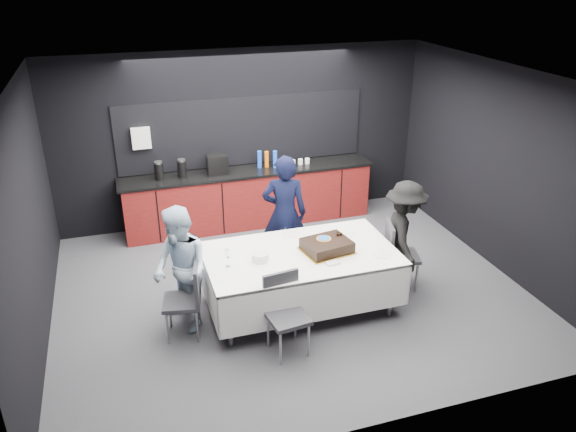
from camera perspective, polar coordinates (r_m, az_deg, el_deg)
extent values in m
plane|color=#434349|center=(7.55, 0.23, -7.56)|extent=(6.00, 6.00, 0.00)
cube|color=white|center=(6.49, 0.27, 13.80)|extent=(6.00, 5.00, 0.04)
cube|color=black|center=(9.17, -4.58, 8.01)|extent=(6.00, 0.04, 2.80)
cube|color=black|center=(4.85, 9.44, -8.57)|extent=(6.00, 0.04, 2.80)
cube|color=black|center=(6.70, -24.99, -0.88)|extent=(0.04, 5.00, 2.80)
cube|color=black|center=(8.27, 20.53, 4.57)|extent=(0.04, 5.00, 2.80)
cube|color=#5C0F0E|center=(9.22, -3.95, 1.84)|extent=(4.00, 0.60, 0.90)
cube|color=black|center=(9.05, -4.04, 4.58)|extent=(4.10, 0.64, 0.04)
cube|color=black|center=(9.13, -4.57, 8.57)|extent=(4.00, 0.03, 1.10)
cube|color=white|center=(8.86, -14.71, 7.67)|extent=(0.28, 0.12, 0.32)
cylinder|color=black|center=(8.80, -12.97, 4.43)|extent=(0.14, 0.14, 0.26)
cylinder|color=black|center=(8.83, -10.71, 4.71)|extent=(0.14, 0.14, 0.26)
cube|color=black|center=(8.90, -7.21, 5.24)|extent=(0.32, 0.24, 0.30)
cylinder|color=blue|center=(9.09, -2.91, 5.76)|extent=(0.07, 0.07, 0.28)
cylinder|color=orange|center=(9.12, -2.18, 5.78)|extent=(0.07, 0.07, 0.26)
cylinder|color=blue|center=(9.08, -1.33, 5.78)|extent=(0.07, 0.07, 0.28)
cylinder|color=white|center=(9.22, 0.50, 5.45)|extent=(0.08, 0.08, 0.09)
cylinder|color=white|center=(9.26, 1.27, 5.53)|extent=(0.08, 0.08, 0.09)
cylinder|color=white|center=(9.29, 1.97, 5.61)|extent=(0.08, 0.08, 0.09)
cylinder|color=#99999E|center=(8.75, -13.06, 5.32)|extent=(0.12, 0.12, 0.03)
cylinder|color=#99999E|center=(8.78, -10.79, 5.60)|extent=(0.12, 0.12, 0.03)
cylinder|color=#99999E|center=(6.41, -5.93, -10.25)|extent=(0.06, 0.06, 0.75)
cylinder|color=#99999E|center=(7.24, -7.61, -5.87)|extent=(0.06, 0.06, 0.75)
cylinder|color=#99999E|center=(6.99, 10.43, -7.28)|extent=(0.06, 0.06, 0.75)
cylinder|color=#99999E|center=(7.76, 7.07, -3.59)|extent=(0.06, 0.06, 0.75)
cube|color=white|center=(6.83, 1.27, -3.89)|extent=(2.32, 1.32, 0.04)
cube|color=white|center=(6.45, 3.13, -8.60)|extent=(2.32, 0.02, 0.55)
cube|color=white|center=(7.50, -0.35, -3.39)|extent=(2.32, 0.02, 0.55)
cube|color=white|center=(6.73, -8.14, -7.25)|extent=(0.02, 1.32, 0.55)
cube|color=white|center=(7.37, 9.77, -4.34)|extent=(0.02, 1.32, 0.55)
cube|color=gold|center=(6.87, 3.96, -3.52)|extent=(0.66, 0.57, 0.01)
cube|color=black|center=(6.84, 3.97, -3.04)|extent=(0.61, 0.52, 0.12)
cube|color=black|center=(6.81, 3.99, -2.55)|extent=(0.61, 0.52, 0.01)
cylinder|color=orange|center=(6.85, 3.65, -2.29)|extent=(0.18, 0.18, 0.00)
cylinder|color=blue|center=(6.85, 3.66, -2.26)|extent=(0.15, 0.15, 0.01)
sphere|color=black|center=(6.96, 5.02, -1.73)|extent=(0.04, 0.04, 0.04)
sphere|color=black|center=(6.93, 5.30, -1.85)|extent=(0.04, 0.04, 0.04)
sphere|color=black|center=(6.92, 4.99, -1.89)|extent=(0.04, 0.04, 0.04)
cylinder|color=white|center=(6.63, -2.83, -4.17)|extent=(0.20, 0.20, 0.10)
cylinder|color=white|center=(6.34, -1.10, -6.10)|extent=(0.20, 0.20, 0.01)
cylinder|color=white|center=(7.30, 6.31, -1.86)|extent=(0.18, 0.18, 0.01)
cylinder|color=white|center=(6.88, 9.47, -3.83)|extent=(0.22, 0.22, 0.01)
cylinder|color=white|center=(7.25, 0.27, -1.86)|extent=(0.22, 0.22, 0.01)
cube|color=white|center=(6.60, 4.57, -4.78)|extent=(0.17, 0.12, 0.02)
cylinder|color=white|center=(6.57, -6.12, -5.10)|extent=(0.06, 0.06, 0.00)
cylinder|color=white|center=(6.54, -6.15, -4.62)|extent=(0.01, 0.01, 0.12)
cylinder|color=white|center=(6.48, -6.19, -3.78)|extent=(0.05, 0.05, 0.10)
cube|color=#2F2F34|center=(6.62, -10.74, -8.54)|extent=(0.50, 0.50, 0.05)
cube|color=#2F2F34|center=(6.47, -9.23, -6.64)|extent=(0.12, 0.42, 0.45)
cylinder|color=#99999E|center=(6.90, -11.92, -9.41)|extent=(0.03, 0.03, 0.44)
cylinder|color=#99999E|center=(6.63, -12.17, -11.05)|extent=(0.03, 0.03, 0.44)
cylinder|color=#99999E|center=(6.87, -9.07, -9.33)|extent=(0.03, 0.03, 0.44)
cylinder|color=#99999E|center=(6.59, -9.18, -10.98)|extent=(0.03, 0.03, 0.44)
cube|color=#2F2F34|center=(7.58, 11.53, -4.01)|extent=(0.52, 0.52, 0.05)
cube|color=#2F2F34|center=(7.42, 10.26, -2.36)|extent=(0.15, 0.42, 0.45)
cylinder|color=#99999E|center=(7.59, 12.92, -6.10)|extent=(0.03, 0.03, 0.44)
cylinder|color=#99999E|center=(7.88, 12.32, -4.84)|extent=(0.03, 0.03, 0.44)
cylinder|color=#99999E|center=(7.51, 10.40, -6.21)|extent=(0.03, 0.03, 0.44)
cylinder|color=#99999E|center=(7.80, 9.89, -4.93)|extent=(0.03, 0.03, 0.44)
cube|color=#2F2F34|center=(6.24, 0.00, -10.31)|extent=(0.47, 0.47, 0.05)
cube|color=#2F2F34|center=(6.24, -0.74, -7.53)|extent=(0.42, 0.09, 0.45)
cylinder|color=#99999E|center=(6.20, -0.78, -13.26)|extent=(0.03, 0.03, 0.44)
cylinder|color=#99999E|center=(6.31, 2.10, -12.44)|extent=(0.03, 0.03, 0.44)
cylinder|color=#99999E|center=(6.44, -2.05, -11.56)|extent=(0.03, 0.03, 0.44)
cylinder|color=#99999E|center=(6.56, 0.73, -10.82)|extent=(0.03, 0.03, 0.44)
imported|color=black|center=(7.70, -0.35, 0.24)|extent=(0.70, 0.56, 1.68)
imported|color=silver|center=(6.60, -10.84, -5.42)|extent=(0.80, 0.90, 1.53)
imported|color=black|center=(7.48, 11.69, -1.93)|extent=(0.81, 1.08, 1.48)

